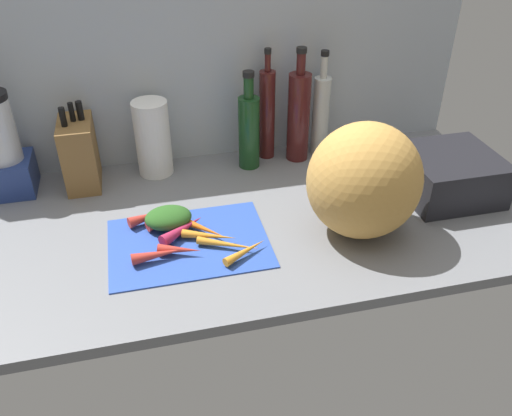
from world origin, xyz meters
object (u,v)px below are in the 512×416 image
(carrot_0, at_px, (201,227))
(winter_squash, at_px, (364,181))
(knife_block, at_px, (80,153))
(paper_towel_roll, at_px, (153,138))
(carrot_6, at_px, (245,251))
(dish_rack, at_px, (448,174))
(carrot_7, at_px, (183,229))
(carrot_2, at_px, (228,244))
(bottle_1, at_px, (267,114))
(carrot_8, at_px, (148,217))
(blender_appliance, at_px, (2,151))
(carrot_1, at_px, (167,219))
(cutting_board, at_px, (189,242))
(bottle_3, at_px, (321,114))
(carrot_3, at_px, (179,250))
(bottle_0, at_px, (249,130))
(carrot_4, at_px, (209,236))
(bottle_2, at_px, (299,115))
(carrot_5, at_px, (158,254))

(carrot_0, distance_m, winter_squash, 0.44)
(knife_block, relative_size, paper_towel_roll, 1.10)
(carrot_6, height_order, winter_squash, winter_squash)
(knife_block, distance_m, dish_rack, 1.08)
(carrot_6, relative_size, carrot_7, 0.93)
(carrot_2, bearing_deg, bottle_1, 64.69)
(carrot_8, relative_size, paper_towel_roll, 0.47)
(blender_appliance, bearing_deg, carrot_1, -34.27)
(bottle_1, bearing_deg, carrot_1, -137.66)
(cutting_board, relative_size, bottle_3, 1.18)
(carrot_1, xyz_separation_m, knife_block, (-0.22, 0.28, 0.08))
(carrot_0, xyz_separation_m, bottle_1, (0.28, 0.38, 0.13))
(paper_towel_roll, height_order, dish_rack, paper_towel_roll)
(carrot_3, relative_size, bottle_1, 0.30)
(carrot_2, xyz_separation_m, bottle_0, (0.15, 0.42, 0.11))
(carrot_2, height_order, carrot_3, carrot_3)
(carrot_8, bearing_deg, carrot_2, -41.57)
(carrot_0, xyz_separation_m, winter_squash, (0.41, -0.08, 0.13))
(carrot_8, bearing_deg, bottle_0, 36.84)
(carrot_7, height_order, knife_block, knife_block)
(knife_block, height_order, paper_towel_roll, knife_block)
(carrot_4, xyz_separation_m, bottle_3, (0.44, 0.41, 0.12))
(bottle_0, relative_size, bottle_1, 0.87)
(carrot_1, distance_m, carrot_3, 0.14)
(carrot_3, xyz_separation_m, knife_block, (-0.24, 0.42, 0.08))
(carrot_6, relative_size, winter_squash, 0.43)
(carrot_0, height_order, bottle_2, bottle_2)
(knife_block, bearing_deg, carrot_3, -60.62)
(dish_rack, bearing_deg, blender_appliance, 165.87)
(paper_towel_roll, bearing_deg, carrot_4, -75.57)
(carrot_8, bearing_deg, bottle_2, 28.12)
(carrot_7, distance_m, blender_appliance, 0.59)
(carrot_2, relative_size, bottle_1, 0.45)
(carrot_5, bearing_deg, carrot_3, 9.06)
(carrot_4, distance_m, paper_towel_roll, 0.42)
(carrot_6, bearing_deg, blender_appliance, 142.13)
(knife_block, xyz_separation_m, paper_towel_roll, (0.22, 0.02, 0.01))
(carrot_6, bearing_deg, bottle_3, 53.80)
(carrot_3, distance_m, blender_appliance, 0.63)
(cutting_board, bearing_deg, bottle_3, 39.42)
(cutting_board, bearing_deg, carrot_8, 129.12)
(carrot_1, distance_m, carrot_7, 0.07)
(carrot_5, bearing_deg, carrot_1, 76.46)
(carrot_8, bearing_deg, knife_block, 123.67)
(carrot_6, xyz_separation_m, blender_appliance, (-0.60, 0.47, 0.11))
(carrot_7, xyz_separation_m, bottle_0, (0.25, 0.33, 0.10))
(carrot_0, distance_m, blender_appliance, 0.63)
(carrot_4, distance_m, carrot_8, 0.19)
(carrot_2, relative_size, blender_appliance, 0.53)
(carrot_4, distance_m, bottle_0, 0.43)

